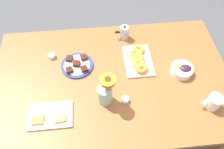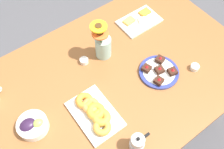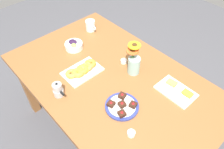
{
  "view_description": "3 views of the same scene",
  "coord_description": "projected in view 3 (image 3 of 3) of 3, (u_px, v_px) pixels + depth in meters",
  "views": [
    {
      "loc": [
        0.08,
        0.82,
        1.95
      ],
      "look_at": [
        0.0,
        0.0,
        0.78
      ],
      "focal_mm": 35.0,
      "sensor_mm": 36.0,
      "label": 1
    },
    {
      "loc": [
        -0.43,
        -0.58,
        1.91
      ],
      "look_at": [
        0.0,
        0.0,
        0.78
      ],
      "focal_mm": 40.0,
      "sensor_mm": 36.0,
      "label": 2
    },
    {
      "loc": [
        0.8,
        -0.73,
        1.91
      ],
      "look_at": [
        0.0,
        0.0,
        0.78
      ],
      "focal_mm": 35.0,
      "sensor_mm": 36.0,
      "label": 3
    }
  ],
  "objects": [
    {
      "name": "croissant_platter",
      "position": [
        82.0,
        70.0,
        1.62
      ],
      "size": [
        0.19,
        0.28,
        0.05
      ],
      "color": "white",
      "rests_on": "dining_table"
    },
    {
      "name": "moka_pot",
      "position": [
        58.0,
        90.0,
        1.46
      ],
      "size": [
        0.11,
        0.07,
        0.12
      ],
      "color": "#B7B7BC",
      "rests_on": "dining_table"
    },
    {
      "name": "dessert_plate",
      "position": [
        122.0,
        106.0,
        1.41
      ],
      "size": [
        0.22,
        0.22,
        0.05
      ],
      "color": "navy",
      "rests_on": "dining_table"
    },
    {
      "name": "jam_cup_berry",
      "position": [
        131.0,
        133.0,
        1.27
      ],
      "size": [
        0.05,
        0.05,
        0.03
      ],
      "color": "white",
      "rests_on": "dining_table"
    },
    {
      "name": "flower_vase",
      "position": [
        134.0,
        63.0,
        1.58
      ],
      "size": [
        0.11,
        0.1,
        0.25
      ],
      "color": "#99C1B7",
      "rests_on": "dining_table"
    },
    {
      "name": "dining_table",
      "position": [
        112.0,
        86.0,
        1.66
      ],
      "size": [
        1.6,
        1.0,
        0.74
      ],
      "color": "brown",
      "rests_on": "ground_plane"
    },
    {
      "name": "ground_plane",
      "position": [
        112.0,
        130.0,
        2.13
      ],
      "size": [
        6.0,
        6.0,
        0.0
      ],
      "primitive_type": "plane",
      "color": "#4C4C51"
    },
    {
      "name": "coffee_mug",
      "position": [
        90.0,
        25.0,
        1.99
      ],
      "size": [
        0.12,
        0.09,
        0.1
      ],
      "color": "white",
      "rests_on": "dining_table"
    },
    {
      "name": "cheese_platter",
      "position": [
        176.0,
        91.0,
        1.5
      ],
      "size": [
        0.26,
        0.17,
        0.03
      ],
      "color": "white",
      "rests_on": "dining_table"
    },
    {
      "name": "grape_bowl",
      "position": [
        74.0,
        45.0,
        1.82
      ],
      "size": [
        0.15,
        0.15,
        0.07
      ],
      "color": "white",
      "rests_on": "dining_table"
    },
    {
      "name": "jam_cup_honey",
      "position": [
        124.0,
        61.0,
        1.7
      ],
      "size": [
        0.05,
        0.05,
        0.03
      ],
      "color": "white",
      "rests_on": "dining_table"
    }
  ]
}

